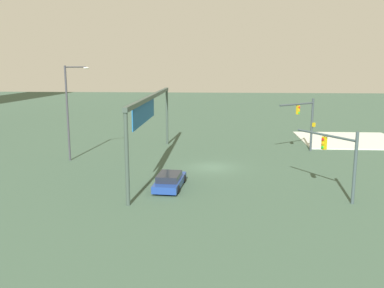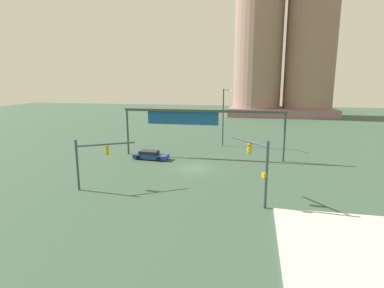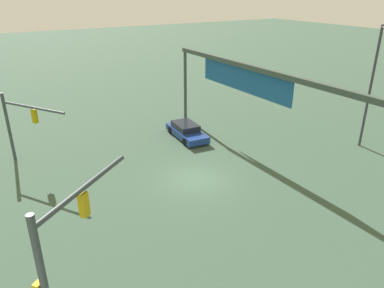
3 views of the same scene
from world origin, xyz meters
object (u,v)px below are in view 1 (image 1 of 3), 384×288
at_px(streetlamp_curved_arm, 70,107).
at_px(sedan_car_approaching, 170,181).
at_px(traffic_signal_opposite_side, 340,153).
at_px(traffic_signal_near_corner, 306,117).

relative_size(streetlamp_curved_arm, sedan_car_approaching, 1.92).
distance_m(traffic_signal_opposite_side, sedan_car_approaching, 12.85).
height_order(streetlamp_curved_arm, sedan_car_approaching, streetlamp_curved_arm).
xyz_separation_m(streetlamp_curved_arm, sedan_car_approaching, (-8.96, -10.95, -4.81)).
xyz_separation_m(traffic_signal_near_corner, streetlamp_curved_arm, (-5.49, 24.25, 1.56)).
bearing_deg(streetlamp_curved_arm, traffic_signal_near_corner, -27.06).
bearing_deg(traffic_signal_opposite_side, streetlamp_curved_arm, 32.97).
bearing_deg(sedan_car_approaching, traffic_signal_near_corner, -38.08).
xyz_separation_m(traffic_signal_near_corner, sedan_car_approaching, (-14.45, 13.30, -3.24)).
relative_size(traffic_signal_near_corner, traffic_signal_opposite_side, 1.14).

